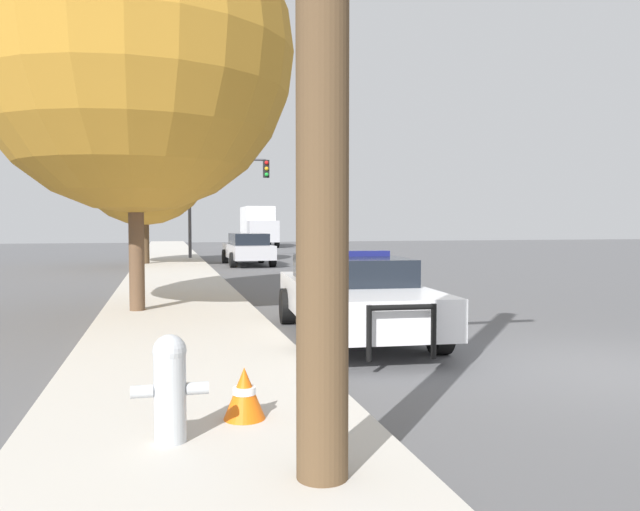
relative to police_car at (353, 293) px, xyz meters
The scene contains 10 objects.
ground_plane 3.95m from the police_car, 51.72° to the right, with size 110.00×110.00×0.00m, color #565659.
sidewalk_left 4.12m from the police_car, 131.40° to the right, with size 3.00×110.00×0.13m.
police_car is the anchor object (origin of this frame).
fire_hydrant 5.55m from the police_car, 121.94° to the right, with size 0.60×0.26×0.85m.
traffic_light 22.23m from the police_car, 90.26° to the left, with size 4.08×0.35×5.10m.
car_background_midblock 17.74m from the police_car, 88.03° to the left, with size 1.98×4.68×1.41m.
box_truck 39.85m from the police_car, 83.82° to the left, with size 2.54×6.93×3.17m.
tree_sidewalk_near 6.43m from the police_car, 138.78° to the left, with size 6.21×6.21×8.12m.
tree_sidewalk_mid 18.78m from the police_car, 101.88° to the left, with size 5.81×5.81×7.45m.
traffic_cone 4.87m from the police_car, 118.30° to the right, with size 0.37×0.37×0.46m.
Camera 1 is at (-5.38, -6.61, 1.84)m, focal length 35.00 mm.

